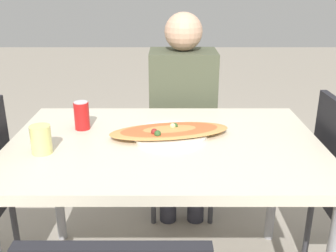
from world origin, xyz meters
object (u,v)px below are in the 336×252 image
Objects in this scene: chair_far_seated at (182,129)px; drink_glass at (42,139)px; dining_table at (165,157)px; person_seated at (183,102)px; pizza_main at (170,132)px; soda_can at (83,115)px.

chair_far_seated reaches higher than drink_glass.
chair_far_seated is (0.10, 0.77, -0.17)m from dining_table.
person_seated is 2.27× the size of pizza_main.
dining_table is at bearing 82.76° from chair_far_seated.
chair_far_seated is 0.76m from pizza_main.
chair_far_seated reaches higher than pizza_main.
chair_far_seated is 1.09m from drink_glass.
chair_far_seated reaches higher than dining_table.
chair_far_seated is at bearing 82.76° from dining_table.
chair_far_seated is at bearing 53.47° from soda_can.
person_seated reaches higher than chair_far_seated.
person_seated is 0.69m from soda_can.
drink_glass is (-0.47, -0.12, 0.13)m from dining_table.
pizza_main is at bearing 69.14° from dining_table.
person_seated is 9.73× the size of soda_can.
pizza_main is 0.40m from soda_can.
dining_table is 1.40× the size of chair_far_seated.
soda_can is (-0.37, 0.14, 0.13)m from dining_table.
person_seated reaches higher than drink_glass.
chair_far_seated is 1.70× the size of pizza_main.
pizza_main is (-0.08, -0.60, 0.05)m from person_seated.
person_seated reaches higher than dining_table.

